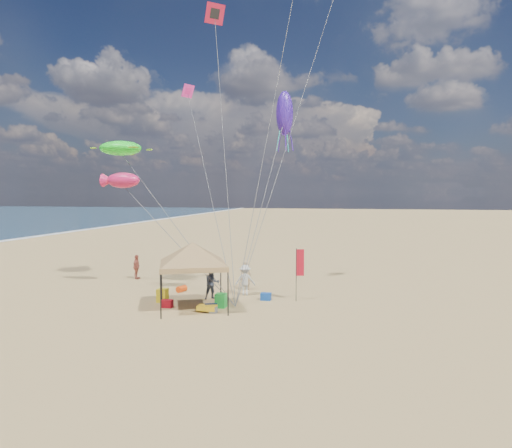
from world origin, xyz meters
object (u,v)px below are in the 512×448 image
Objects in this scene: chair_yellow at (162,295)px; beach_cart at (207,308)px; cooler_red at (167,304)px; cooler_blue at (266,297)px; person_near_b at (212,283)px; person_near_c at (245,280)px; person_far_a at (136,267)px; person_near_a at (246,275)px; feather_flag at (299,266)px; canopy_tent at (193,245)px; chair_green at (221,300)px.

beach_cart is (2.91, -1.42, -0.15)m from chair_yellow.
cooler_red is 5.19m from cooler_blue.
person_near_b is 2.00m from person_near_c.
beach_cart is 2.72m from person_near_b.
cooler_red is at bearing -149.02° from person_far_a.
person_near_a is (-1.67, 2.33, 0.67)m from cooler_blue.
person_far_a is at bearing 156.81° from cooler_blue.
feather_flag is 11.96m from person_far_a.
canopy_tent reaches higher than person_far_a.
cooler_red is at bearing 169.67° from beach_cart.
chair_green is 1.00× the size of chair_yellow.
cooler_red is 1.24m from chair_yellow.
person_near_c reaches higher than cooler_blue.
beach_cart is (-2.28, -2.99, 0.01)m from cooler_blue.
chair_yellow is at bearing 172.32° from chair_green.
canopy_tent is 8.12× the size of chair_yellow.
canopy_tent is at bearing 155.97° from beach_cart.
canopy_tent is at bearing -26.86° from chair_yellow.
canopy_tent reaches higher than person_near_a.
person_far_a is at bearing 127.44° from chair_yellow.
person_near_c reaches higher than beach_cart.
person_near_c is at bearing 63.46° from canopy_tent.
feather_flag is 5.37m from beach_cart.
person_near_b is at bearing 121.20° from chair_green.
canopy_tent is 5.74m from feather_flag.
chair_green reaches higher than beach_cart.
person_near_a is 1.07× the size of person_far_a.
cooler_red is at bearing -156.33° from feather_flag.
person_far_a is at bearing -14.36° from person_near_a.
chair_green is 3.01m from person_near_c.
chair_yellow is at bearing -163.21° from cooler_blue.
canopy_tent is at bearing 71.87° from person_near_a.
person_near_b reaches higher than person_near_c.
chair_yellow is at bearing 153.94° from beach_cart.
feather_flag is 3.35m from person_near_c.
chair_yellow is at bearing -166.07° from feather_flag.
person_far_a is at bearing -29.85° from person_near_c.
beach_cart is (-0.40, -0.98, -0.15)m from chair_green.
chair_green is at bearing 26.22° from canopy_tent.
person_near_c is at bearing 100.57° from person_near_a.
chair_green is (-1.88, -2.01, 0.16)m from cooler_blue.
canopy_tent is at bearing -150.29° from feather_flag.
chair_yellow is 0.41× the size of person_near_a.
feather_flag is at bearing 157.72° from person_near_c.
chair_yellow is 2.66m from person_near_b.
feather_flag is at bearing -115.16° from person_far_a.
person_near_b is (-0.57, 2.57, 0.66)m from beach_cart.
cooler_blue is 0.77× the size of chair_yellow.
cooler_red is 0.77× the size of chair_yellow.
person_far_a is (-4.32, 5.64, 0.46)m from chair_yellow.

